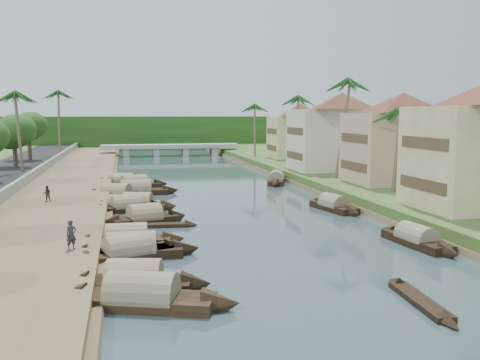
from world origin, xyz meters
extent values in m
plane|color=#31444A|center=(0.00, 0.00, 0.00)|extent=(220.00, 220.00, 0.00)
cube|color=brown|center=(-16.00, 20.00, 0.40)|extent=(10.00, 180.00, 0.80)
cube|color=#2C5321|center=(19.00, 20.00, 0.60)|extent=(16.00, 180.00, 1.20)
cube|color=gray|center=(-20.20, 20.00, 1.35)|extent=(0.40, 180.00, 1.10)
cube|color=#1A3B10|center=(0.00, 95.00, 4.00)|extent=(120.00, 4.00, 8.00)
cube|color=#1A3B10|center=(0.00, 100.00, 4.00)|extent=(120.00, 4.00, 8.00)
cube|color=#1A3B10|center=(0.00, 105.00, 4.00)|extent=(120.00, 4.00, 8.00)
cube|color=gray|center=(0.00, 72.00, 2.00)|extent=(28.00, 4.00, 0.80)
cube|color=gray|center=(-9.00, 72.00, 0.90)|extent=(1.20, 3.50, 1.80)
cube|color=gray|center=(-3.00, 72.00, 0.90)|extent=(1.20, 3.50, 1.80)
cube|color=gray|center=(3.00, 72.00, 0.90)|extent=(1.20, 3.50, 1.80)
cube|color=gray|center=(9.00, 72.00, 0.90)|extent=(1.20, 3.50, 1.80)
cube|color=#4B3723|center=(12.95, -2.00, 3.20)|extent=(0.10, 6.40, 0.90)
cube|color=#4B3723|center=(12.95, -2.00, 6.40)|extent=(0.10, 6.40, 0.90)
cube|color=tan|center=(20.00, 14.00, 4.95)|extent=(11.00, 8.00, 7.50)
pyramid|color=brown|center=(20.00, 14.00, 9.80)|extent=(14.11, 14.11, 2.20)
cube|color=#4B3723|center=(14.45, 14.00, 3.08)|extent=(0.10, 6.40, 0.90)
cube|color=#4B3723|center=(14.45, 14.00, 6.08)|extent=(0.10, 6.40, 0.90)
cube|color=beige|center=(19.00, 28.00, 5.20)|extent=(13.00, 8.00, 8.00)
pyramid|color=brown|center=(19.00, 28.00, 10.30)|extent=(15.59, 15.59, 2.20)
cube|color=#4B3723|center=(12.45, 28.00, 3.20)|extent=(0.10, 6.40, 0.90)
cube|color=#4B3723|center=(12.45, 28.00, 6.40)|extent=(0.10, 6.40, 0.90)
cube|color=beige|center=(20.00, 48.00, 4.70)|extent=(10.00, 7.00, 7.00)
pyramid|color=brown|center=(20.00, 48.00, 9.30)|extent=(12.62, 12.62, 2.20)
cube|color=#4B3723|center=(14.95, 48.00, 2.95)|extent=(0.10, 5.60, 0.90)
cube|color=#4B3723|center=(14.95, 48.00, 5.75)|extent=(0.10, 5.60, 0.90)
cube|color=black|center=(-8.85, -15.41, 0.20)|extent=(6.82, 4.13, 0.70)
cone|color=black|center=(-5.44, -16.64, 0.28)|extent=(2.38, 2.35, 2.04)
cone|color=black|center=(-12.25, -14.18, 0.28)|extent=(2.38, 2.35, 2.04)
cylinder|color=gray|center=(-8.85, -15.41, 0.58)|extent=(5.40, 3.68, 2.11)
cube|color=black|center=(-9.14, -13.05, 0.20)|extent=(5.82, 3.12, 0.70)
cone|color=black|center=(-6.14, -13.72, 0.28)|extent=(1.96, 2.08, 1.95)
cone|color=black|center=(-12.13, -12.38, 0.28)|extent=(1.96, 2.08, 1.95)
cylinder|color=#907B5C|center=(-9.14, -13.05, 0.58)|extent=(4.57, 2.92, 2.05)
cube|color=black|center=(-9.35, -7.24, 0.20)|extent=(6.20, 3.89, 0.70)
cone|color=black|center=(-6.28, -6.04, 0.28)|extent=(2.19, 2.17, 1.86)
cone|color=black|center=(-12.42, -8.45, 0.28)|extent=(2.19, 2.17, 1.86)
cylinder|color=#907B5C|center=(-9.35, -7.24, 0.58)|extent=(4.92, 3.45, 1.92)
cube|color=black|center=(-9.19, -6.73, 0.20)|extent=(6.11, 2.00, 0.70)
cone|color=black|center=(-5.80, -6.76, 0.28)|extent=(1.77, 1.77, 1.95)
cone|color=black|center=(-12.58, -6.69, 0.28)|extent=(1.77, 1.77, 1.95)
cylinder|color=gray|center=(-9.19, -6.73, 0.58)|extent=(4.68, 2.07, 2.02)
cube|color=black|center=(-9.45, -3.93, 0.20)|extent=(5.61, 1.95, 0.70)
cone|color=black|center=(-6.34, -3.96, 0.28)|extent=(1.64, 1.72, 1.89)
cone|color=black|center=(-12.56, -3.90, 0.28)|extent=(1.64, 1.72, 1.89)
cylinder|color=#907B5C|center=(-9.45, -3.93, 0.58)|extent=(4.29, 2.01, 1.97)
cube|color=black|center=(-8.01, 3.26, 0.20)|extent=(5.51, 3.39, 0.70)
cone|color=black|center=(-5.26, 4.08, 0.28)|extent=(1.98, 2.15, 1.95)
cone|color=black|center=(-10.75, 2.44, 0.28)|extent=(1.98, 2.15, 1.95)
cylinder|color=#907B5C|center=(-8.01, 3.26, 0.58)|extent=(4.37, 3.11, 2.07)
cube|color=black|center=(-9.77, 9.40, 0.20)|extent=(5.02, 3.63, 0.70)
cone|color=black|center=(-7.40, 8.23, 0.28)|extent=(1.93, 1.99, 1.68)
cone|color=black|center=(-12.14, 10.57, 0.28)|extent=(1.93, 1.99, 1.68)
cylinder|color=gray|center=(-9.77, 9.40, 0.58)|extent=(4.04, 3.20, 1.77)
cube|color=black|center=(-9.32, 8.88, 0.20)|extent=(5.78, 3.35, 0.70)
cone|color=black|center=(-6.40, 9.82, 0.28)|extent=(1.99, 1.98, 1.74)
cone|color=black|center=(-12.23, 7.93, 0.28)|extent=(1.99, 1.98, 1.74)
cylinder|color=#907B5C|center=(-9.32, 8.88, 0.58)|extent=(4.57, 3.02, 1.81)
cube|color=black|center=(-8.36, 9.83, 0.20)|extent=(5.58, 3.32, 0.70)
cone|color=black|center=(-5.56, 9.02, 0.28)|extent=(1.97, 2.11, 1.92)
cone|color=black|center=(-11.16, 10.63, 0.28)|extent=(1.97, 2.11, 1.92)
cylinder|color=#907B5C|center=(-8.36, 9.83, 0.58)|extent=(4.41, 3.06, 2.03)
cube|color=black|center=(-8.26, 19.15, 0.20)|extent=(6.77, 2.18, 0.70)
cone|color=black|center=(-4.53, 19.05, 0.28)|extent=(1.96, 1.85, 2.02)
cone|color=black|center=(-11.99, 19.25, 0.28)|extent=(1.96, 1.85, 2.02)
cylinder|color=gray|center=(-8.26, 19.15, 0.58)|extent=(5.19, 2.22, 2.08)
cube|color=black|center=(-10.35, 16.90, 0.20)|extent=(6.08, 4.20, 0.70)
cone|color=black|center=(-7.42, 15.52, 0.28)|extent=(2.25, 2.27, 1.90)
cone|color=black|center=(-13.28, 18.27, 0.28)|extent=(2.25, 2.27, 1.90)
cylinder|color=#907B5C|center=(-10.35, 16.90, 0.58)|extent=(4.87, 3.69, 1.98)
cube|color=black|center=(-8.33, 23.84, 0.20)|extent=(6.21, 3.44, 0.70)
cone|color=black|center=(-5.16, 24.66, 0.28)|extent=(2.11, 2.19, 2.01)
cone|color=black|center=(-11.50, 23.01, 0.28)|extent=(2.11, 2.19, 2.01)
cylinder|color=#907B5C|center=(-8.33, 23.84, 0.58)|extent=(4.89, 3.17, 2.10)
cube|color=black|center=(-9.71, 27.01, 0.20)|extent=(6.75, 4.59, 0.70)
cone|color=black|center=(-6.41, 25.37, 0.28)|extent=(2.41, 2.32, 1.87)
cone|color=black|center=(-13.00, 28.64, 0.28)|extent=(2.41, 2.32, 1.87)
cylinder|color=gray|center=(-9.71, 27.01, 0.58)|extent=(5.38, 3.96, 1.92)
cube|color=black|center=(-9.76, 26.64, 0.20)|extent=(4.82, 2.10, 0.70)
cone|color=black|center=(-7.18, 26.97, 0.28)|extent=(1.51, 1.53, 1.52)
cone|color=black|center=(-12.33, 26.30, 0.28)|extent=(1.51, 1.53, 1.52)
cylinder|color=#907B5C|center=(-9.76, 26.64, 0.58)|extent=(3.74, 2.02, 1.58)
cube|color=black|center=(9.21, -7.78, 0.20)|extent=(2.24, 5.94, 0.70)
cone|color=black|center=(8.88, -4.58, 0.28)|extent=(1.65, 1.79, 1.67)
cone|color=black|center=(9.55, -10.99, 0.28)|extent=(1.65, 1.79, 1.67)
cylinder|color=gray|center=(9.21, -7.78, 0.58)|extent=(2.16, 4.59, 1.71)
cube|color=black|center=(8.85, 5.55, 0.20)|extent=(2.84, 5.78, 0.70)
cone|color=black|center=(8.23, 8.57, 0.28)|extent=(1.87, 1.88, 1.76)
cone|color=black|center=(9.47, 2.54, 0.28)|extent=(1.87, 1.88, 1.76)
cylinder|color=gray|center=(8.85, 5.55, 0.58)|extent=(2.64, 4.51, 1.83)
cube|color=black|center=(9.19, 25.20, 0.20)|extent=(3.92, 6.91, 0.70)
cone|color=black|center=(10.37, 28.71, 0.28)|extent=(2.22, 2.33, 1.93)
cone|color=black|center=(8.02, 21.70, 0.28)|extent=(2.22, 2.33, 1.93)
cylinder|color=gray|center=(9.19, 25.20, 0.58)|extent=(3.49, 5.45, 1.98)
cube|color=black|center=(3.56, -17.66, 0.10)|extent=(1.28, 4.98, 0.35)
cone|color=black|center=(3.78, -14.90, 0.10)|extent=(0.99, 1.30, 0.90)
cone|color=black|center=(3.34, -20.43, 0.10)|extent=(0.99, 1.30, 0.90)
cube|color=black|center=(-6.79, 1.66, 0.10)|extent=(4.12, 1.31, 0.35)
cone|color=black|center=(-4.52, 1.43, 0.10)|extent=(1.10, 1.00, 0.90)
cone|color=black|center=(-9.06, 1.89, 0.10)|extent=(1.10, 1.00, 0.90)
cube|color=black|center=(-8.84, 23.22, 0.10)|extent=(3.61, 2.06, 0.35)
cone|color=black|center=(-6.97, 22.44, 0.10)|extent=(1.11, 1.01, 0.72)
cone|color=black|center=(-10.72, 24.01, 0.10)|extent=(1.11, 1.01, 0.72)
cylinder|color=brown|center=(16.00, 7.88, 5.17)|extent=(0.86, 0.36, 7.95)
sphere|color=#184A19|center=(16.00, 7.88, 8.99)|extent=(3.20, 3.20, 3.20)
cylinder|color=brown|center=(15.00, 19.25, 6.92)|extent=(1.89, 0.36, 11.38)
sphere|color=#184A19|center=(15.00, 19.25, 12.41)|extent=(3.20, 3.20, 3.20)
cylinder|color=brown|center=(16.00, 37.75, 6.23)|extent=(0.54, 0.36, 10.07)
sphere|color=#184A19|center=(16.00, 37.75, 11.07)|extent=(3.20, 3.20, 3.20)
cylinder|color=brown|center=(-22.00, 31.89, 6.36)|extent=(0.88, 0.36, 9.92)
sphere|color=#184A19|center=(-22.00, 31.89, 11.12)|extent=(3.20, 3.20, 3.20)
cylinder|color=brown|center=(14.00, 55.93, 5.75)|extent=(0.42, 0.36, 9.11)
sphere|color=#184A19|center=(14.00, 55.93, 10.12)|extent=(3.20, 3.20, 3.20)
cylinder|color=brown|center=(-20.50, 60.16, 7.02)|extent=(0.52, 0.36, 11.25)
sphere|color=#184A19|center=(-20.50, 60.16, 12.42)|extent=(3.20, 3.20, 3.20)
cylinder|color=#49382A|center=(-24.00, 38.87, 3.02)|extent=(0.60, 0.60, 3.30)
ellipsoid|color=#1A3B10|center=(-24.00, 38.87, 6.17)|extent=(5.32, 5.32, 4.38)
cylinder|color=#49382A|center=(-24.00, 50.59, 3.15)|extent=(0.60, 0.60, 3.59)
ellipsoid|color=#1A3B10|center=(-24.00, 50.59, 6.58)|extent=(5.10, 5.10, 4.19)
cylinder|color=#49382A|center=(24.00, 31.59, 2.87)|extent=(0.60, 0.60, 3.42)
ellipsoid|color=#1A3B10|center=(24.00, 31.59, 6.14)|extent=(4.57, 4.57, 3.76)
imported|color=#27262E|center=(-12.57, -7.32, 1.67)|extent=(0.76, 0.69, 1.74)
imported|color=#2D2B1F|center=(-16.32, 11.12, 1.52)|extent=(0.80, 0.69, 1.43)
camera|label=1|loc=(-9.49, -38.90, 8.60)|focal=40.00mm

